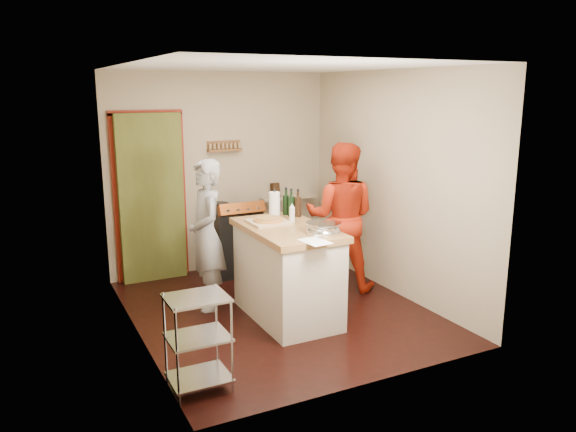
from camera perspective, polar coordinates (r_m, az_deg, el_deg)
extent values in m
plane|color=black|center=(6.26, -1.02, -9.56)|extent=(3.50, 3.50, 0.00)
cube|color=tan|center=(7.49, -6.86, 4.40)|extent=(3.00, 0.04, 2.60)
cube|color=#565B23|center=(7.32, -13.96, 1.93)|extent=(0.80, 0.40, 2.10)
cube|color=maroon|center=(7.17, -17.10, 1.53)|extent=(0.06, 0.06, 2.10)
cube|color=maroon|center=(7.35, -10.65, 2.14)|extent=(0.06, 0.06, 2.10)
cube|color=maroon|center=(7.13, -14.29, 10.15)|extent=(0.90, 0.06, 0.06)
cube|color=brown|center=(7.42, -6.42, 6.67)|extent=(0.46, 0.09, 0.03)
cube|color=brown|center=(7.45, -6.54, 7.16)|extent=(0.46, 0.02, 0.12)
cube|color=olive|center=(7.41, -6.43, 7.10)|extent=(0.42, 0.04, 0.07)
cube|color=tan|center=(7.83, 0.02, 1.89)|extent=(0.80, 0.18, 0.04)
cube|color=black|center=(7.72, -1.31, 2.64)|extent=(0.10, 0.14, 0.22)
cube|color=tan|center=(5.43, -15.51, 0.85)|extent=(0.04, 3.50, 2.60)
cube|color=tan|center=(6.66, 10.67, 3.24)|extent=(0.04, 3.50, 2.60)
cube|color=white|center=(5.80, -1.12, 15.06)|extent=(3.00, 3.50, 0.02)
cube|color=black|center=(7.40, -5.47, -2.80)|extent=(0.60, 0.55, 0.80)
cube|color=black|center=(7.29, -5.54, 0.46)|extent=(0.60, 0.55, 0.06)
cube|color=brown|center=(7.02, -4.73, 0.74)|extent=(0.60, 0.15, 0.17)
cylinder|color=black|center=(7.35, -7.01, 1.11)|extent=(0.26, 0.26, 0.05)
cylinder|color=silver|center=(4.44, -11.17, -13.95)|extent=(0.02, 0.02, 0.80)
cylinder|color=silver|center=(4.56, -5.70, -13.02)|extent=(0.02, 0.02, 0.80)
cylinder|color=silver|center=(4.75, -12.37, -12.13)|extent=(0.02, 0.02, 0.80)
cylinder|color=silver|center=(4.87, -7.25, -11.33)|extent=(0.02, 0.02, 0.80)
cube|color=silver|center=(4.78, -8.98, -15.84)|extent=(0.48, 0.40, 0.02)
cube|color=silver|center=(4.63, -9.13, -12.03)|extent=(0.48, 0.40, 0.02)
cube|color=silver|center=(4.50, -9.28, -8.21)|extent=(0.48, 0.40, 0.02)
cube|color=beige|center=(5.93, -0.09, -6.07)|extent=(0.71, 1.25, 0.93)
cube|color=#9A663A|center=(5.79, -0.09, -1.41)|extent=(0.78, 1.32, 0.06)
cube|color=#E5BA8B|center=(5.93, -2.01, -0.61)|extent=(0.40, 0.40, 0.02)
cylinder|color=#C6883E|center=(5.93, -2.01, -0.37)|extent=(0.32, 0.32, 0.02)
ellipsoid|color=silver|center=(5.51, 3.62, -1.22)|extent=(0.35, 0.35, 0.11)
cylinder|color=white|center=(6.19, -1.39, 1.16)|extent=(0.12, 0.12, 0.28)
cylinder|color=silver|center=(5.93, 0.42, 0.12)|extent=(0.06, 0.06, 0.17)
cube|color=white|center=(5.22, 2.76, -2.60)|extent=(0.24, 0.32, 0.00)
cylinder|color=black|center=(6.30, -0.20, 1.52)|extent=(0.08, 0.08, 0.31)
cylinder|color=black|center=(6.20, 1.02, 1.33)|extent=(0.08, 0.08, 0.31)
cylinder|color=black|center=(6.23, 0.32, 1.38)|extent=(0.08, 0.08, 0.31)
imported|color=#A6A6AA|center=(6.16, -8.30, -1.94)|extent=(0.44, 0.63, 1.65)
imported|color=#AE220B|center=(6.74, 5.38, -0.07)|extent=(1.09, 1.06, 1.77)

